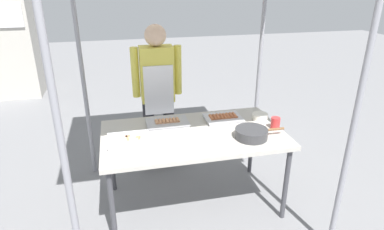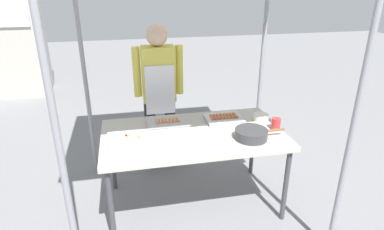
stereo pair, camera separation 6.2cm
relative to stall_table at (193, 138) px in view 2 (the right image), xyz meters
The scene contains 10 objects.
ground_plane 0.70m from the stall_table, ahead, with size 18.00×18.00×0.00m, color slate.
stall_table is the anchor object (origin of this frame).
tray_grilled_sausages 0.41m from the stall_table, 31.43° to the left, with size 0.35×0.26×0.05m.
tray_meat_skewers 0.57m from the stall_table, behind, with size 0.35×0.29×0.04m.
tray_pork_links 0.31m from the stall_table, 131.28° to the left, with size 0.39×0.25×0.05m.
cooking_wok 0.52m from the stall_table, 24.37° to the right, with size 0.44×0.28×0.08m.
condiment_bowl 0.71m from the stall_table, 11.63° to the left, with size 0.15×0.15×0.06m, color silver.
drink_cup_near_edge 0.76m from the stall_table, ahead, with size 0.08×0.08×0.10m, color red.
vendor_woman 0.81m from the stall_table, 105.90° to the left, with size 0.52×0.23×1.60m.
neighbor_stall_left 4.59m from the stall_table, 122.92° to the left, with size 1.06×0.83×1.79m.
Camera 2 is at (-0.55, -2.59, 2.04)m, focal length 31.15 mm.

